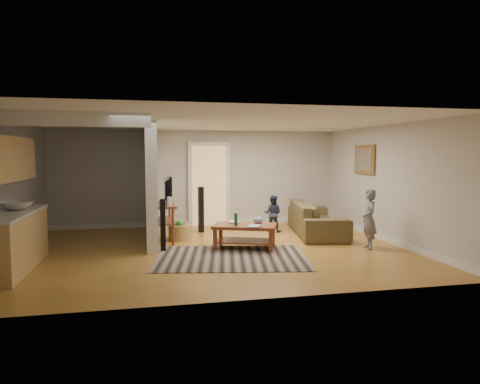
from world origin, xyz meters
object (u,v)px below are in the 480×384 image
object	(u,v)px
tv_console	(164,207)
toy_basket	(180,231)
coffee_table	(246,230)
speaker_left	(163,225)
toddler	(273,232)
speaker_right	(201,210)
sofa	(316,234)
child	(368,249)

from	to	relation	value
tv_console	toy_basket	bearing A→B (deg)	2.16
coffee_table	speaker_left	distance (m)	1.63
tv_console	speaker_left	distance (m)	1.07
tv_console	toddler	world-z (taller)	tv_console
speaker_right	toy_basket	world-z (taller)	speaker_right
sofa	child	bearing A→B (deg)	-156.52
sofa	tv_console	world-z (taller)	tv_console
coffee_table	speaker_right	xyz separation A→B (m)	(-0.66, 1.96, 0.17)
toy_basket	toddler	world-z (taller)	toy_basket
toy_basket	toddler	distance (m)	2.33
speaker_left	child	size ratio (longest dim) A/B	0.86
child	toy_basket	bearing A→B (deg)	-103.13
speaker_left	child	xyz separation A→B (m)	(4.00, -0.64, -0.51)
child	toddler	size ratio (longest dim) A/B	1.33
speaker_right	speaker_left	bearing A→B (deg)	-135.38
sofa	child	distance (m)	1.76
tv_console	speaker_right	size ratio (longest dim) A/B	1.18
speaker_left	toddler	bearing A→B (deg)	32.67
sofa	speaker_left	xyz separation A→B (m)	(-3.60, -1.08, 0.51)
child	toddler	xyz separation A→B (m)	(-1.33, 2.20, 0.00)
speaker_right	tv_console	bearing A→B (deg)	-155.52
sofa	toddler	size ratio (longest dim) A/B	2.86
toddler	sofa	bearing A→B (deg)	-178.44
speaker_right	toddler	size ratio (longest dim) A/B	1.23
speaker_right	sofa	bearing A→B (deg)	-34.83
toy_basket	child	xyz separation A→B (m)	(3.60, -1.70, -0.18)
sofa	child	world-z (taller)	child
toddler	child	bearing A→B (deg)	150.08
tv_console	speaker_right	bearing A→B (deg)	41.86
tv_console	speaker_right	distance (m)	1.24
speaker_right	toy_basket	bearing A→B (deg)	-142.96
sofa	child	size ratio (longest dim) A/B	2.15
tv_console	child	bearing A→B (deg)	-23.88
toddler	coffee_table	bearing A→B (deg)	86.46
sofa	coffee_table	distance (m)	2.33
coffee_table	toy_basket	size ratio (longest dim) A/B	2.79
speaker_left	child	bearing A→B (deg)	-6.75
child	speaker_right	bearing A→B (deg)	-117.43
speaker_left	toy_basket	world-z (taller)	speaker_left
speaker_left	sofa	bearing A→B (deg)	19.01
speaker_left	toy_basket	distance (m)	1.18
speaker_right	child	distance (m)	3.98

